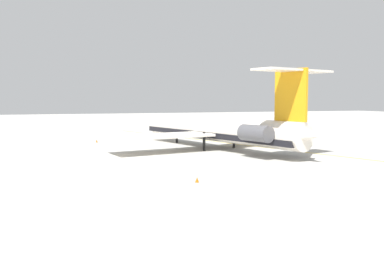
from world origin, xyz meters
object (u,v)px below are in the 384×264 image
Objects in this scene: ground_crew_near_nose at (236,131)px; ground_crew_near_tail at (224,131)px; safety_cone_wingtip at (97,141)px; safety_cone_nose at (197,180)px; main_jetliner at (219,129)px.

ground_crew_near_tail is (1.26, 2.28, 0.06)m from ground_crew_near_nose.
ground_crew_near_nose is 2.61m from ground_crew_near_tail.
safety_cone_wingtip is at bearing 73.28° from ground_crew_near_tail.
ground_crew_near_tail is 3.32× the size of safety_cone_nose.
ground_crew_near_nose is (21.82, -13.28, -2.26)m from main_jetliner.
main_jetliner is at bearing -134.53° from safety_cone_wingtip.
ground_crew_near_nose reaches higher than safety_cone_wingtip.
ground_crew_near_nose is at bearing -29.32° from safety_cone_nose.
main_jetliner reaches higher than ground_crew_near_tail.
ground_crew_near_tail is 29.39m from safety_cone_wingtip.
safety_cone_wingtip is at bearing 28.72° from main_jetliner.
ground_crew_near_tail reaches higher than safety_cone_nose.
safety_cone_nose is at bearing 125.98° from ground_crew_near_tail.
safety_cone_nose is at bearing -172.86° from safety_cone_wingtip.
main_jetliner is at bearing 126.99° from ground_crew_near_tail.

